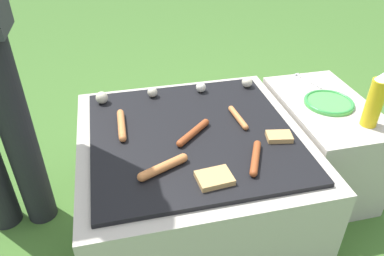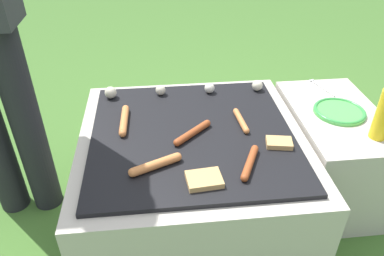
% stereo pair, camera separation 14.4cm
% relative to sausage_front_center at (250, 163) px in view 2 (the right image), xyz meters
% --- Properties ---
extents(ground_plane, '(14.00, 14.00, 0.00)m').
position_rel_sausage_front_center_xyz_m(ground_plane, '(-0.18, 0.22, -0.44)').
color(ground_plane, '#3D6628').
extents(grill, '(0.88, 0.88, 0.43)m').
position_rel_sausage_front_center_xyz_m(grill, '(-0.18, 0.22, -0.23)').
color(grill, '#B2AA9E').
rests_on(grill, ground_plane).
extents(side_ledge, '(0.36, 0.61, 0.43)m').
position_rel_sausage_front_center_xyz_m(side_ledge, '(0.45, 0.30, -0.23)').
color(side_ledge, '#B2AA9E').
rests_on(side_ledge, ground_plane).
extents(sausage_mid_left, '(0.03, 0.21, 0.03)m').
position_rel_sausage_front_center_xyz_m(sausage_mid_left, '(-0.44, 0.31, 0.00)').
color(sausage_mid_left, '#C6753D').
rests_on(sausage_mid_left, grill).
extents(sausage_back_center, '(0.03, 0.17, 0.02)m').
position_rel_sausage_front_center_xyz_m(sausage_back_center, '(0.03, 0.26, -0.00)').
color(sausage_back_center, '#C6753D').
rests_on(sausage_back_center, grill).
extents(sausage_front_left, '(0.16, 0.14, 0.03)m').
position_rel_sausage_front_center_xyz_m(sausage_front_left, '(-0.18, 0.20, 0.00)').
color(sausage_front_left, '#93421E').
rests_on(sausage_front_left, grill).
extents(sausage_mid_right, '(0.18, 0.10, 0.03)m').
position_rel_sausage_front_center_xyz_m(sausage_mid_right, '(-0.32, 0.02, 0.00)').
color(sausage_mid_right, '#C6753D').
rests_on(sausage_mid_right, grill).
extents(sausage_front_center, '(0.10, 0.18, 0.03)m').
position_rel_sausage_front_center_xyz_m(sausage_front_center, '(0.00, 0.00, 0.00)').
color(sausage_front_center, '#93421E').
rests_on(sausage_front_center, grill).
extents(bread_slice_right, '(0.12, 0.10, 0.02)m').
position_rel_sausage_front_center_xyz_m(bread_slice_right, '(-0.17, -0.06, -0.00)').
color(bread_slice_right, tan).
rests_on(bread_slice_right, grill).
extents(bread_slice_center, '(0.10, 0.08, 0.02)m').
position_rel_sausage_front_center_xyz_m(bread_slice_center, '(0.14, 0.10, -0.00)').
color(bread_slice_center, tan).
rests_on(bread_slice_center, grill).
extents(mushroom_row, '(0.72, 0.06, 0.05)m').
position_rel_sausage_front_center_xyz_m(mushroom_row, '(-0.19, 0.53, 0.01)').
color(mushroom_row, beige).
rests_on(mushroom_row, grill).
extents(plate_colorful, '(0.21, 0.21, 0.02)m').
position_rel_sausage_front_center_xyz_m(plate_colorful, '(0.45, 0.30, -0.00)').
color(plate_colorful, '#4CB24C').
rests_on(plate_colorful, side_ledge).
extents(fork_utensil, '(0.06, 0.17, 0.01)m').
position_rel_sausage_front_center_xyz_m(fork_utensil, '(0.47, 0.52, -0.01)').
color(fork_utensil, silver).
rests_on(fork_utensil, side_ledge).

